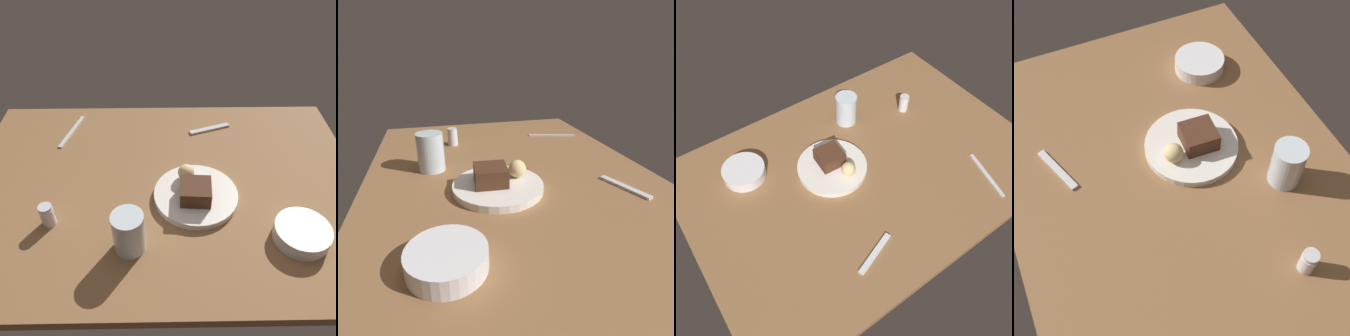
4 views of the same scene
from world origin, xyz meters
The scene contains 9 objects.
dining_table centered at (0.00, 0.00, 1.50)cm, with size 120.00×84.00×3.00cm, color brown.
dessert_plate centered at (9.07, -5.98, 3.98)cm, with size 24.00×24.00×1.97cm, color white.
chocolate_cake_slice centered at (8.74, -7.84, 7.39)cm, with size 8.41×8.45×4.85cm, color #472819.
bread_roll centered at (6.51, -0.29, 7.40)cm, with size 4.87×4.87×4.87cm, color #DBC184.
salt_shaker centered at (-30.76, -14.72, 6.25)cm, with size 3.70×3.70×6.61cm.
water_glass centered at (-8.68, -22.71, 8.84)cm, with size 7.95×7.95×11.68cm, color silver.
side_bowl centered at (34.95, -20.71, 5.03)cm, with size 14.31×14.31×4.06cm, color silver.
dessert_spoon centered at (16.53, 27.35, 3.35)cm, with size 15.00×1.80×0.70cm, color silver.
butter_knife centered at (-32.49, 26.69, 3.25)cm, with size 19.00×1.40×0.50cm, color silver.
Camera 2 is at (73.85, -20.18, 38.49)cm, focal length 30.07 mm.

